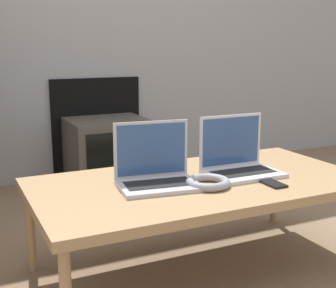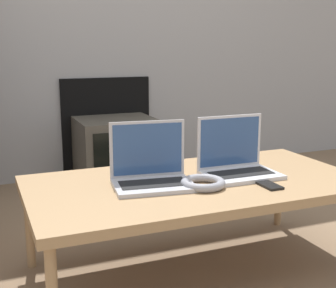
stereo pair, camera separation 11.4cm
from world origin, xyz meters
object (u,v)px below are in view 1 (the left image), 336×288
at_px(phone, 272,183).
at_px(tv, 108,152).
at_px(laptop_left, 156,171).
at_px(laptop_right, 238,160).
at_px(headphones, 208,182).

relative_size(phone, tv, 0.25).
height_order(laptop_left, laptop_right, same).
distance_m(laptop_right, tv, 1.36).
relative_size(headphones, phone, 1.36).
xyz_separation_m(headphones, phone, (0.24, -0.08, -0.01)).
bearing_deg(headphones, laptop_right, 27.25).
distance_m(headphones, phone, 0.25).
bearing_deg(laptop_left, headphones, -24.48).
bearing_deg(laptop_right, phone, -80.58).
bearing_deg(tv, headphones, -92.99).
distance_m(laptop_right, phone, 0.20).
distance_m(headphones, tv, 1.45).
bearing_deg(headphones, laptop_left, 147.87).
height_order(laptop_left, headphones, laptop_left).
bearing_deg(phone, laptop_right, 98.96).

